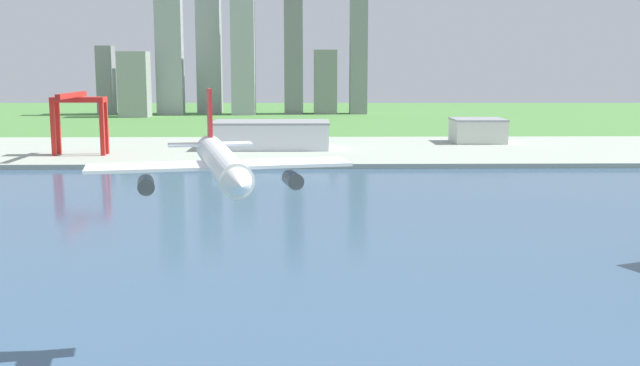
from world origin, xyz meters
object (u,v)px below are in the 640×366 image
port_crane_red (78,108)px  warehouse_main (271,135)px  warehouse_annex (478,130)px  airplane_landing (221,164)px

port_crane_red → warehouse_main: (100.88, 31.62, -17.04)m
warehouse_main → warehouse_annex: (126.54, 31.87, -0.46)m
warehouse_annex → airplane_landing: bearing=-108.4°
warehouse_main → airplane_landing: bearing=-88.7°
warehouse_main → warehouse_annex: warehouse_main is taller
airplane_landing → warehouse_main: 327.49m
airplane_landing → warehouse_annex: (119.28, 358.25, -26.26)m
port_crane_red → warehouse_annex: (227.42, 63.49, -17.50)m
airplane_landing → port_crane_red: bearing=110.1°
port_crane_red → warehouse_annex: size_ratio=1.46×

